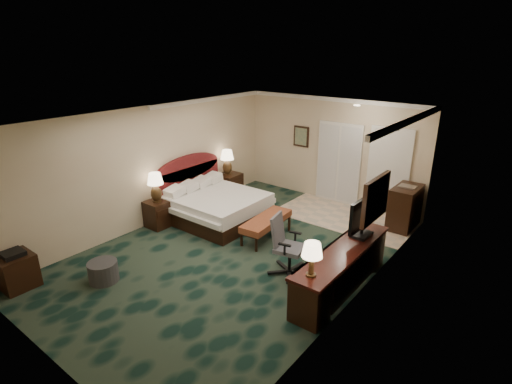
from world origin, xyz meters
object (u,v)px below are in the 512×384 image
Objects in this scene: desk at (342,269)px; nightstand_near at (159,213)px; nightstand_far at (229,185)px; tv at (363,217)px; ottoman at (103,272)px; bed at (218,208)px; minibar at (405,207)px; lamp_near at (156,187)px; side_table at (17,271)px; desk_chair at (290,246)px; lamp_far at (227,162)px; bed_bench at (266,228)px.

nightstand_near is at bearing -176.86° from desk.
nightstand_near is 2.40m from nightstand_far.
tv is (0.01, 0.66, 0.74)m from desk.
bed is at bearing 93.61° from ottoman.
minibar is at bearing 37.12° from nightstand_near.
lamp_near reaches higher than minibar.
nightstand_far is 1.09× the size of side_table.
minibar is (4.42, 3.39, -0.46)m from lamp_near.
nightstand_near is at bearing 116.23° from ottoman.
nightstand_far is 0.25× the size of desk.
desk_chair reaches higher than nightstand_near.
nightstand_far reaches higher than nightstand_near.
nightstand_near is 3.09m from side_table.
minibar is (3.40, 5.45, 0.30)m from ottoman.
desk_chair is (-0.97, -0.79, -0.56)m from tv.
minibar is (-0.01, 3.11, 0.11)m from desk.
lamp_far is at bearing 135.02° from desk_chair.
ottoman is 3.32m from desk_chair.
bed_bench is 1.26× the size of desk_chair.
bed is 1.57m from nightstand_far.
desk is (4.42, -2.16, 0.05)m from nightstand_far.
nightstand_far is at bearing 90.27° from side_table.
lamp_far is at bearing 90.44° from lamp_near.
minibar reaches higher than desk.
desk reaches higher than side_table.
lamp_far is 4.64m from ottoman.
lamp_far is 0.69× the size of minibar.
tv is at bearing 42.19° from side_table.
lamp_far is at bearing 90.52° from side_table.
lamp_far is at bearing 144.53° from bed_bench.
minibar is (0.95, 3.24, -0.07)m from desk_chair.
nightstand_far is 0.97× the size of lamp_far.
bed_bench is 2.27m from desk.
nightstand_near reaches higher than bed_bench.
minibar is at bearing 55.73° from side_table.
lamp_far reaches higher than lamp_near.
tv is 1.37m from desk_chair.
desk is 0.99m from desk_chair.
desk reaches higher than nightstand_far.
ottoman is at bearing 45.08° from side_table.
lamp_near is (0.01, -0.04, 0.64)m from nightstand_near.
side_table is 0.54× the size of desk_chair.
bed_bench is at bearing 61.03° from side_table.
lamp_far is 0.48× the size of bed_bench.
desk_chair is (1.17, -0.88, 0.32)m from bed_bench.
bed is 1.43× the size of bed_bench.
lamp_near is 4.54m from tv.
bed_bench is 2.73× the size of ottoman.
nightstand_far is 1.27× the size of ottoman.
lamp_near is 2.39m from lamp_far.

